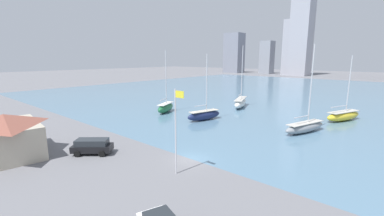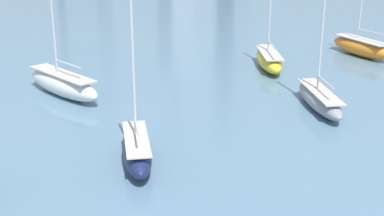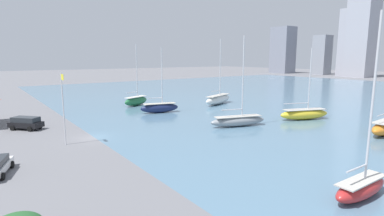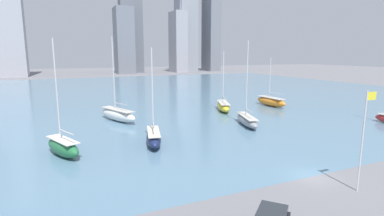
% 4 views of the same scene
% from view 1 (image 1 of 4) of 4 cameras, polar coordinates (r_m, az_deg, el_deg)
% --- Properties ---
extents(ground_plane, '(500.00, 500.00, 0.00)m').
position_cam_1_polar(ground_plane, '(31.61, -0.17, -11.29)').
color(ground_plane, slate).
extents(harbor_water, '(180.00, 140.00, 0.00)m').
position_cam_1_polar(harbor_water, '(94.79, 28.86, 2.38)').
color(harbor_water, slate).
rests_on(harbor_water, ground_plane).
extents(boat_shed, '(10.37, 8.22, 5.36)m').
position_cam_1_polar(boat_shed, '(39.00, -36.03, -4.97)').
color(boat_shed, '#B2A893').
rests_on(boat_shed, ground_plane).
extents(flag_pole, '(1.24, 0.14, 9.01)m').
position_cam_1_polar(flag_pole, '(26.29, -3.55, -4.52)').
color(flag_pole, silver).
rests_on(flag_pole, ground_plane).
extents(sailboat_green, '(4.56, 7.26, 13.80)m').
position_cam_1_polar(sailboat_green, '(57.95, -5.88, 0.16)').
color(sailboat_green, '#236B3D').
rests_on(sailboat_green, harbor_water).
extents(sailboat_gray, '(4.73, 9.56, 14.17)m').
position_cam_1_polar(sailboat_gray, '(46.08, 23.80, -3.82)').
color(sailboat_gray, gray).
rests_on(sailboat_gray, harbor_water).
extents(sailboat_navy, '(3.74, 7.92, 12.82)m').
position_cam_1_polar(sailboat_navy, '(50.41, 2.70, -1.53)').
color(sailboat_navy, '#19234C').
rests_on(sailboat_navy, harbor_water).
extents(sailboat_white, '(5.94, 10.75, 15.03)m').
position_cam_1_polar(sailboat_white, '(65.00, 10.71, 1.23)').
color(sailboat_white, white).
rests_on(sailboat_white, harbor_water).
extents(sailboat_yellow, '(5.56, 9.51, 12.49)m').
position_cam_1_polar(sailboat_yellow, '(58.05, 30.58, -1.44)').
color(sailboat_yellow, yellow).
rests_on(sailboat_yellow, harbor_water).
extents(parked_suv_black, '(5.01, 4.78, 1.94)m').
position_cam_1_polar(parked_suv_black, '(35.24, -21.30, -7.85)').
color(parked_suv_black, black).
rests_on(parked_suv_black, ground_plane).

